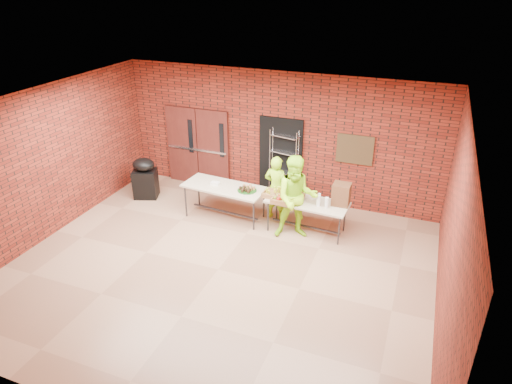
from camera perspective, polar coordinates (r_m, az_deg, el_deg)
room at (r=8.26m, az=-5.15°, el=-0.57°), size 8.08×7.08×3.28m
double_doors at (r=12.21m, az=-7.27°, el=5.58°), size 1.78×0.12×2.10m
dark_doorway at (r=11.37m, az=3.08°, el=4.16°), size 1.10×0.06×2.10m
bronze_plaque at (r=10.80m, az=12.25°, el=5.22°), size 0.85×0.04×0.70m
wire_rack at (r=11.26m, az=3.48°, el=3.27°), size 0.72×0.37×1.86m
table_left at (r=10.55m, az=-3.99°, el=0.39°), size 1.99×0.95×0.79m
table_right at (r=10.02m, az=6.40°, el=-1.53°), size 1.82×0.84×0.73m
basket_bananas at (r=10.14m, az=2.20°, el=-0.23°), size 0.45×0.35×0.14m
basket_oranges at (r=10.12m, az=4.81°, el=-0.40°), size 0.43×0.34×0.13m
basket_apples at (r=9.90m, az=3.21°, el=-0.98°), size 0.42×0.32×0.13m
muffin_tray at (r=10.27m, az=-1.13°, el=0.42°), size 0.44×0.44×0.11m
napkin_box at (r=10.61m, az=-5.11°, el=1.09°), size 0.19×0.13×0.06m
coffee_dispenser at (r=9.88m, az=10.61°, el=-0.27°), size 0.37×0.33×0.48m
cup_stack_front at (r=9.78m, az=7.81°, el=-1.09°), size 0.08×0.08×0.25m
cup_stack_mid at (r=9.74m, az=8.82°, el=-1.33°), size 0.08×0.08×0.24m
cup_stack_back at (r=9.93m, az=7.88°, el=-0.77°), size 0.07×0.07×0.22m
covered_grill at (r=11.91m, az=-13.71°, el=1.72°), size 0.71×0.65×1.05m
volunteer_woman at (r=10.47m, az=2.52°, el=0.51°), size 0.59×0.41×1.55m
volunteer_man at (r=9.69m, az=5.08°, el=-0.72°), size 1.10×0.98×1.87m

